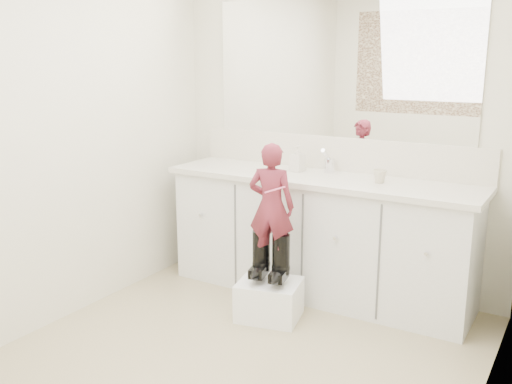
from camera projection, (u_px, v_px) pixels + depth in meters
The scene contains 16 objects.
floor at pixel (226, 366), 3.25m from camera, with size 3.00×3.00×0.00m, color #948561.
wall_back at pixel (337, 129), 4.22m from camera, with size 2.60×2.60×0.00m, color beige.
wall_left at pixel (54, 140), 3.62m from camera, with size 3.00×3.00×0.00m, color beige.
wall_right at pixel (488, 187), 2.32m from camera, with size 3.00×3.00×0.00m, color beige.
vanity_cabinet at pixel (319, 238), 4.17m from camera, with size 2.20×0.55×0.85m, color silver.
countertop at pixel (320, 179), 4.05m from camera, with size 2.28×0.58×0.04m, color beige.
backsplash at pixel (336, 153), 4.25m from camera, with size 2.28×0.03×0.25m, color beige.
mirror at pixel (339, 68), 4.11m from camera, with size 2.00×0.02×1.00m, color white.
faucet at pixel (329, 166), 4.18m from camera, with size 0.08×0.08×0.10m, color silver.
cup at pixel (380, 176), 3.83m from camera, with size 0.10×0.10×0.09m, color beige.
soap_bottle at pixel (298, 158), 4.21m from camera, with size 0.09×0.09×0.19m, color beige.
step_stool at pixel (269, 300), 3.83m from camera, with size 0.40×0.34×0.26m, color white.
boot_left at pixel (261, 255), 3.81m from camera, with size 0.12×0.22×0.34m, color black, non-canonical shape.
boot_right at pixel (281, 259), 3.74m from camera, with size 0.12×0.22×0.34m, color black, non-canonical shape.
toddler at pixel (271, 206), 3.69m from camera, with size 0.30×0.20×0.83m, color #AA3446.
toothbrush at pixel (275, 190), 3.56m from camera, with size 0.01×0.01×0.14m, color #F35E8A.
Camera 1 is at (1.65, -2.42, 1.72)m, focal length 40.00 mm.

